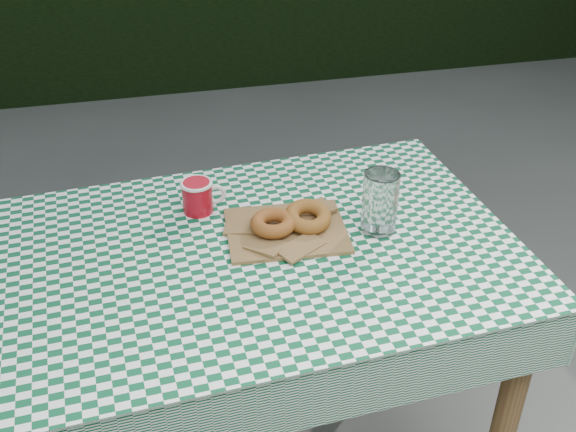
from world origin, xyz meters
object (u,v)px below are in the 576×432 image
(table, at_px, (262,371))
(paper_bag, at_px, (286,230))
(drinking_glass, at_px, (380,202))
(coffee_mug, at_px, (197,197))

(table, relative_size, paper_bag, 4.16)
(paper_bag, bearing_deg, table, -146.32)
(paper_bag, relative_size, drinking_glass, 1.85)
(drinking_glass, bearing_deg, coffee_mug, 156.41)
(drinking_glass, bearing_deg, table, -177.36)
(table, relative_size, coffee_mug, 7.89)
(paper_bag, height_order, coffee_mug, coffee_mug)
(paper_bag, distance_m, coffee_mug, 0.23)
(paper_bag, distance_m, drinking_glass, 0.22)
(table, height_order, paper_bag, paper_bag)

